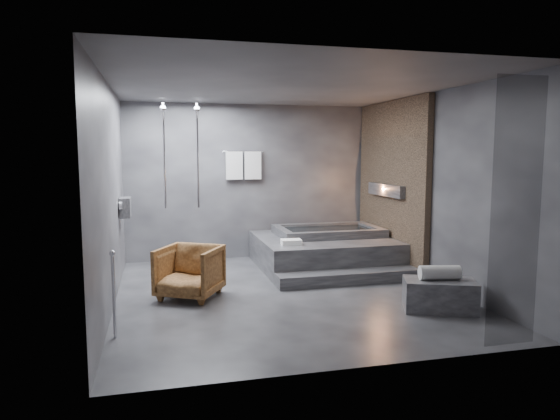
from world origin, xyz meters
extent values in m
plane|color=#29292B|center=(0.00, 0.00, 0.00)|extent=(5.00, 5.00, 0.00)
cube|color=#444446|center=(0.00, 0.00, 2.80)|extent=(4.50, 5.00, 0.04)
cube|color=#323236|center=(0.00, 2.50, 1.40)|extent=(4.50, 0.04, 2.80)
cube|color=#323236|center=(0.00, -2.50, 1.40)|extent=(4.50, 0.04, 2.80)
cube|color=#323236|center=(-2.25, 0.00, 1.40)|extent=(0.04, 5.00, 2.80)
cube|color=#323236|center=(2.25, 0.00, 1.40)|extent=(0.04, 5.00, 2.80)
cube|color=#8F7153|center=(2.19, 1.25, 1.40)|extent=(0.10, 2.40, 2.78)
cube|color=#FF9938|center=(2.11, 1.25, 1.30)|extent=(0.14, 1.20, 0.20)
cube|color=slate|center=(-2.16, 1.40, 1.10)|extent=(0.16, 0.42, 0.30)
imported|color=beige|center=(-2.15, 1.30, 1.05)|extent=(0.08, 0.08, 0.21)
imported|color=beige|center=(-2.15, 1.50, 1.03)|extent=(0.07, 0.07, 0.15)
cylinder|color=silver|center=(-1.00, 2.05, 1.90)|extent=(0.04, 0.04, 1.80)
cylinder|color=silver|center=(-1.55, 2.05, 1.90)|extent=(0.04, 0.04, 1.80)
cylinder|color=silver|center=(-0.15, 2.44, 1.95)|extent=(0.75, 0.02, 0.02)
cube|color=white|center=(-0.32, 2.42, 1.70)|extent=(0.30, 0.06, 0.50)
cube|color=white|center=(0.02, 2.42, 1.70)|extent=(0.30, 0.06, 0.50)
cylinder|color=silver|center=(-2.15, -1.20, 0.45)|extent=(0.04, 0.04, 0.90)
cube|color=black|center=(1.65, -2.45, 1.35)|extent=(0.55, 0.01, 2.60)
cube|color=#2D2D2F|center=(1.05, 1.45, 0.25)|extent=(2.20, 2.00, 0.50)
cube|color=#2D2D2F|center=(1.05, 0.27, 0.09)|extent=(2.20, 0.36, 0.18)
cube|color=#363639|center=(1.65, -1.20, 0.19)|extent=(0.96, 0.75, 0.38)
imported|color=#4B2B12|center=(-1.29, 0.11, 0.35)|extent=(1.02, 1.03, 0.70)
cylinder|color=silver|center=(1.65, -1.18, 0.47)|extent=(0.52, 0.27, 0.18)
cube|color=white|center=(0.33, 0.90, 0.54)|extent=(0.33, 0.25, 0.08)
camera|label=1|loc=(-1.69, -6.51, 1.93)|focal=32.00mm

